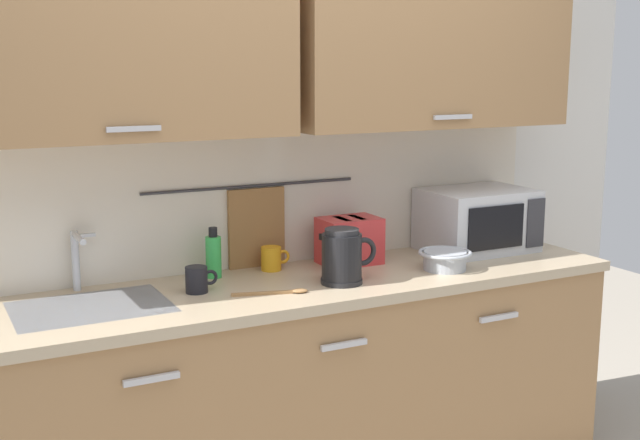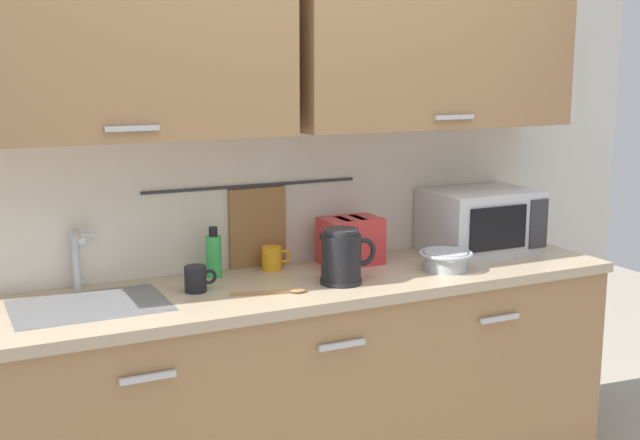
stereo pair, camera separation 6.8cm
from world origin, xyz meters
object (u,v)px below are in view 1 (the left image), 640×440
Objects in this scene: mixing_bowl at (445,259)px; toaster at (349,240)px; microwave at (477,220)px; wooden_spoon at (279,292)px; dish_soap_bottle at (213,255)px; mug_near_sink at (197,280)px; electric_kettle at (343,257)px; mug_by_kettle at (272,258)px.

mixing_bowl is 0.84× the size of toaster.
microwave is 1.09m from wooden_spoon.
mixing_bowl is (-0.33, -0.22, -0.09)m from microwave.
microwave reaches higher than dish_soap_bottle.
dish_soap_bottle is 0.92× the size of mixing_bowl.
mug_near_sink is (-1.31, -0.08, -0.09)m from microwave.
mug_near_sink is at bearing 166.25° from electric_kettle.
electric_kettle reaches higher than toaster.
electric_kettle is at bearing -62.23° from mug_by_kettle.
mug_near_sink is at bearing 149.12° from wooden_spoon.
wooden_spoon is (-0.27, -0.02, -0.10)m from electric_kettle.
electric_kettle reaches higher than dish_soap_bottle.
microwave is 3.83× the size of mug_near_sink.
toaster is at bearing 136.98° from mixing_bowl.
toaster reaches higher than mug_near_sink.
toaster is at bearing -7.06° from mug_by_kettle.
toaster is 0.94× the size of wooden_spoon.
mug_by_kettle is at bearing 153.44° from mixing_bowl.
dish_soap_bottle is (-1.19, 0.09, -0.05)m from microwave.
mug_by_kettle is (-0.16, 0.30, -0.05)m from electric_kettle.
mug_by_kettle is at bearing 70.47° from wooden_spoon.
microwave reaches higher than toaster.
mug_by_kettle is (-0.33, 0.04, -0.05)m from toaster.
microwave is at bearing 15.06° from electric_kettle.
wooden_spoon is at bearing -178.94° from mixing_bowl.
dish_soap_bottle is at bearing 53.98° from mug_near_sink.
electric_kettle is at bearing 4.89° from wooden_spoon.
mixing_bowl is 0.79× the size of wooden_spoon.
microwave is 3.83× the size of mug_by_kettle.
wooden_spoon is at bearing -68.18° from dish_soap_bottle.
toaster is 0.34m from mug_by_kettle.
wooden_spoon is at bearing -109.53° from mug_by_kettle.
mixing_bowl is at bearing -43.02° from toaster.
electric_kettle is 1.89× the size of mug_near_sink.
mug_by_kettle is at bearing 24.81° from mug_near_sink.
electric_kettle reaches higher than mixing_bowl.
dish_soap_bottle is 0.72× the size of wooden_spoon.
mixing_bowl is 1.78× the size of mug_by_kettle.
electric_kettle is 0.31m from toaster.
microwave is 2.35× the size of dish_soap_bottle.
toaster is 0.53m from wooden_spoon.
mug_by_kettle reaches higher than mixing_bowl.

